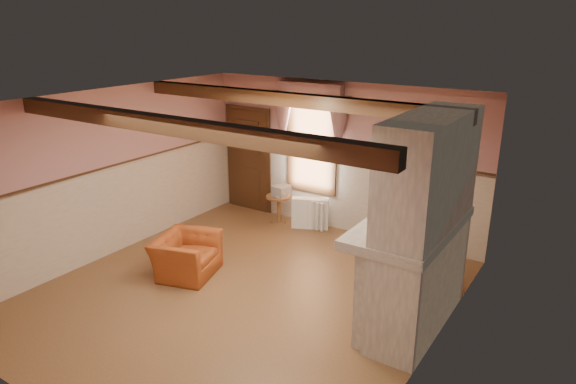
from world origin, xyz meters
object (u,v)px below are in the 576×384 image
Objects in this scene: radiator at (310,213)px; armchair at (186,256)px; mantel_clock at (432,197)px; oil_lamp at (426,199)px; side_table at (279,209)px; bowl at (414,216)px.

armchair is at bearing -128.37° from radiator.
mantel_clock is 0.86× the size of oil_lamp.
oil_lamp reaches higher than radiator.
bowl is (3.38, -1.89, 1.18)m from side_table.
side_table is at bearing 150.75° from bowl.
oil_lamp is at bearing -87.44° from armchair.
oil_lamp is at bearing -90.00° from mantel_clock.
mantel_clock is (3.38, -1.22, 1.25)m from side_table.
armchair is 2.78m from radiator.
armchair is at bearing -160.87° from oil_lamp.
side_table is 3.80m from mantel_clock.
side_table is 0.68m from radiator.
armchair is 3.76m from oil_lamp.
oil_lamp is (0.00, 0.43, 0.10)m from bowl.
radiator is at bearing 6.33° from side_table.
mantel_clock is at bearing -19.86° from side_table.
oil_lamp is at bearing -23.47° from side_table.
mantel_clock reaches higher than bowl.
bowl is at bearing -60.86° from radiator.
oil_lamp is (3.35, 1.16, 1.24)m from armchair.
radiator is at bearing 143.95° from bowl.
bowl is 0.44m from oil_lamp.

